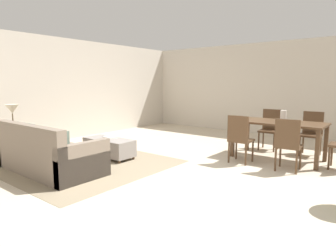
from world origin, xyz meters
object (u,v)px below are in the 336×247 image
dining_table (278,126)px  dining_chair_near_left (240,136)px  side_table (14,137)px  dining_chair_near_right (288,142)px  vase_centerpiece (283,116)px  dining_chair_far_left (270,127)px  dining_chair_far_right (312,131)px  ottoman_table (109,147)px  book_on_ottoman (110,137)px  couch (48,155)px  table_lamp (12,110)px

dining_table → dining_chair_near_left: bearing=-120.8°
side_table → dining_chair_near_right: bearing=29.0°
dining_table → vase_centerpiece: (0.07, 0.04, 0.20)m
dining_chair_far_left → dining_chair_far_right: bearing=-0.4°
ottoman_table → book_on_ottoman: size_ratio=4.31×
dining_table → dining_chair_far_left: (-0.44, 0.79, -0.15)m
dining_table → dining_chair_far_left: size_ratio=1.87×
ottoman_table → couch: bearing=-93.2°
ottoman_table → vase_centerpiece: bearing=36.2°
dining_chair_near_right → dining_chair_far_right: same height
side_table → vase_centerpiece: 5.38m
couch → dining_chair_near_right: bearing=38.3°
dining_chair_far_left → dining_table: bearing=-61.1°
dining_chair_near_left → vase_centerpiece: vase_centerpiece is taller
side_table → dining_chair_near_right: dining_chair_near_right is taller
dining_table → book_on_ottoman: dining_table is taller
dining_table → dining_chair_far_left: dining_chair_far_left is taller
couch → dining_chair_far_right: 5.25m
couch → book_on_ottoman: bearing=88.4°
table_lamp → book_on_ottoman: 1.98m
dining_chair_near_left → dining_chair_near_right: size_ratio=1.00×
dining_chair_far_left → table_lamp: bearing=-132.3°
table_lamp → dining_chair_near_right: (4.55, 2.52, -0.47)m
dining_chair_near_left → dining_chair_far_left: 1.57m
table_lamp → dining_chair_near_left: 4.47m
dining_table → book_on_ottoman: 3.42m
dining_chair_near_right → dining_chair_far_left: size_ratio=1.00×
ottoman_table → side_table: (-1.39, -1.26, 0.23)m
table_lamp → dining_chair_far_left: table_lamp is taller
ottoman_table → side_table: size_ratio=1.94×
couch → dining_chair_far_left: (2.39, 4.10, 0.23)m
ottoman_table → dining_chair_far_left: bearing=50.6°
dining_chair_far_right → side_table: bearing=-138.4°
ottoman_table → vase_centerpiece: 3.56m
side_table → dining_chair_far_right: bearing=41.6°
dining_table → dining_chair_near_left: dining_chair_near_left is taller
vase_centerpiece → couch: bearing=-130.8°
table_lamp → vase_centerpiece: 5.37m
ottoman_table → dining_table: size_ratio=0.65×
dining_chair_near_left → dining_chair_near_right: 0.88m
vase_centerpiece → dining_chair_far_left: bearing=124.1°
side_table → dining_chair_near_right: size_ratio=0.63×
dining_table → dining_chair_near_right: dining_chair_near_right is taller
dining_chair_near_left → book_on_ottoman: size_ratio=3.54×
dining_chair_far_left → dining_chair_far_right: 0.88m
ottoman_table → dining_chair_far_right: 4.27m
couch → dining_chair_near_left: dining_chair_near_left is taller
book_on_ottoman → dining_chair_far_right: bearing=40.3°
couch → dining_chair_near_left: size_ratio=2.20×
side_table → dining_chair_far_left: dining_chair_far_left is taller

